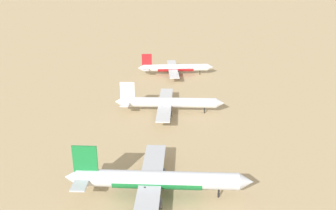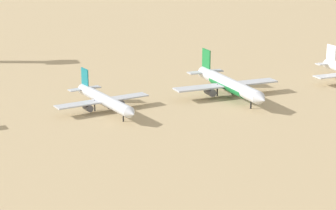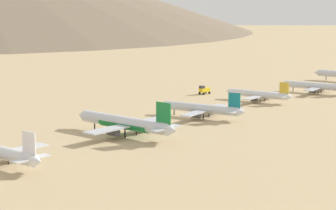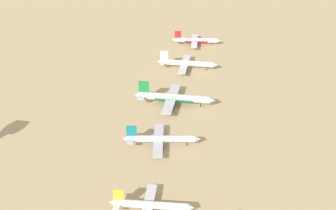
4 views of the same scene
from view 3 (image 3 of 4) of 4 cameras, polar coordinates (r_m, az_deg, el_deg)
The scene contains 6 objects.
ground_plane at distance 236.42m, azimuth 2.61°, elevation -1.09°, with size 1800.00×1800.00×0.00m, color tan.
parked_jet_1 at distance 302.34m, azimuth 12.78°, elevation 1.61°, with size 32.93×26.98×9.55m.
parked_jet_2 at distance 273.86m, azimuth 7.92°, elevation 0.92°, with size 31.09×25.37×8.97m.
parked_jet_3 at distance 235.04m, azimuth 2.98°, elevation -0.31°, with size 34.47×28.29×10.03m.
parked_jet_4 at distance 204.87m, azimuth -3.70°, elevation -1.57°, with size 42.23×34.33×12.17m.
service_truck at distance 292.45m, azimuth 3.16°, elevation 1.34°, with size 2.79×5.26×3.90m.
Camera 3 is at (-153.62, 174.50, 42.93)m, focal length 70.14 mm.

